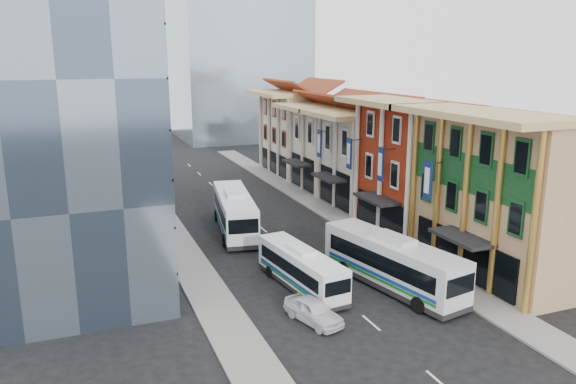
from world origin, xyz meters
name	(u,v)px	position (x,y,z in m)	size (l,w,h in m)	color
ground	(379,330)	(0.00, 0.00, 0.00)	(200.00, 200.00, 0.00)	black
sidewalk_right	(342,219)	(8.50, 22.00, 0.07)	(3.00, 90.00, 0.15)	slate
sidewalk_left	(175,238)	(-8.50, 22.00, 0.07)	(3.00, 90.00, 0.15)	slate
shophouse_tan	(511,196)	(14.00, 5.00, 6.00)	(8.00, 14.00, 12.00)	tan
shophouse_red	(419,167)	(14.00, 17.00, 6.00)	(8.00, 10.00, 12.00)	#9C2911
shophouse_cream_near	(369,161)	(14.00, 26.50, 5.00)	(8.00, 9.00, 10.00)	beige
shophouse_cream_mid	(334,148)	(14.00, 35.50, 5.00)	(8.00, 9.00, 10.00)	beige
shophouse_cream_far	(301,134)	(14.00, 46.00, 5.50)	(8.00, 12.00, 11.00)	beige
office_tower	(58,73)	(-17.00, 19.00, 15.00)	(12.00, 26.00, 30.00)	#3D4C61
office_block_far	(76,138)	(-16.00, 42.00, 7.00)	(10.00, 18.00, 14.00)	gray
bus_left_near	(301,268)	(-2.00, 7.63, 1.54)	(2.26, 9.63, 3.09)	white
bus_left_far	(235,211)	(-2.72, 22.24, 2.01)	(2.94, 12.55, 4.02)	white
bus_right	(392,262)	(4.07, 5.33, 1.97)	(2.88, 12.31, 3.95)	silver
sedan_left	(313,311)	(-3.31, 2.46, 0.75)	(1.79, 4.43, 1.51)	silver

